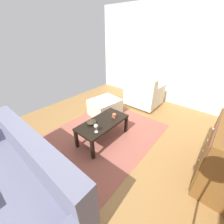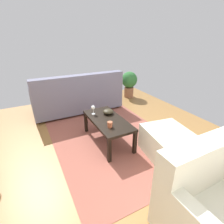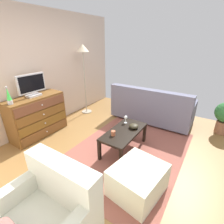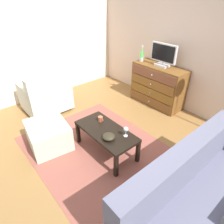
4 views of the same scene
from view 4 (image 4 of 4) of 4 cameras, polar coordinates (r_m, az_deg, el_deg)
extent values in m
cube|color=olive|center=(3.45, -2.26, -8.91)|extent=(5.21, 4.59, 0.05)
cube|color=beige|center=(4.29, 20.44, 17.44)|extent=(5.21, 0.12, 2.58)
cube|color=silver|center=(4.80, -21.51, 18.63)|extent=(0.12, 4.59, 2.58)
cube|color=brown|center=(3.22, -2.86, -11.80)|extent=(2.60, 1.90, 0.01)
cube|color=brown|center=(4.47, 13.06, 7.48)|extent=(1.17, 0.45, 0.87)
cube|color=brown|center=(4.43, 10.73, 3.14)|extent=(1.11, 0.02, 0.18)
sphere|color=silver|center=(4.42, 10.59, 3.07)|extent=(0.03, 0.03, 0.03)
cube|color=brown|center=(4.34, 10.99, 5.49)|extent=(1.11, 0.02, 0.18)
sphere|color=silver|center=(4.33, 10.85, 5.43)|extent=(0.03, 0.03, 0.03)
cube|color=brown|center=(4.26, 11.27, 7.95)|extent=(1.11, 0.02, 0.18)
sphere|color=silver|center=(4.24, 11.13, 7.89)|extent=(0.03, 0.03, 0.03)
cube|color=brown|center=(4.18, 11.57, 10.49)|extent=(1.11, 0.02, 0.18)
sphere|color=silver|center=(4.17, 11.42, 10.44)|extent=(0.03, 0.03, 0.03)
cube|color=silver|center=(4.31, 14.23, 12.98)|extent=(0.28, 0.18, 0.04)
cylinder|color=silver|center=(4.29, 14.31, 13.54)|extent=(0.04, 0.04, 0.05)
cube|color=silver|center=(4.24, 14.69, 16.19)|extent=(0.58, 0.05, 0.36)
cube|color=black|center=(4.22, 14.47, 16.15)|extent=(0.53, 0.01, 0.31)
cylinder|color=#B7B7BC|center=(4.55, 8.48, 14.85)|extent=(0.09, 0.09, 0.08)
cone|color=#3FD84C|center=(4.51, 8.63, 16.67)|extent=(0.08, 0.08, 0.22)
cylinder|color=#B7B7BC|center=(4.48, 8.76, 18.21)|extent=(0.04, 0.04, 0.03)
cube|color=black|center=(3.54, -3.85, -3.26)|extent=(0.05, 0.05, 0.38)
cube|color=black|center=(3.00, 7.48, -11.29)|extent=(0.05, 0.05, 0.38)
cube|color=black|center=(3.36, -9.72, -5.97)|extent=(0.05, 0.05, 0.38)
cube|color=black|center=(2.78, 1.18, -15.34)|extent=(0.05, 0.05, 0.38)
cube|color=black|center=(3.01, -1.74, -5.54)|extent=(1.02, 0.49, 0.04)
cylinder|color=silver|center=(2.89, 3.95, -6.85)|extent=(0.06, 0.06, 0.00)
cylinder|color=silver|center=(2.86, 3.99, -6.12)|extent=(0.01, 0.01, 0.09)
sphere|color=silver|center=(2.82, 4.04, -4.95)|extent=(0.07, 0.07, 0.07)
cylinder|color=#AB583A|center=(3.17, -3.36, -2.01)|extent=(0.08, 0.08, 0.08)
torus|color=#AB583A|center=(3.13, -2.81, -2.34)|extent=(0.05, 0.01, 0.05)
ellipsoid|color=#2D2819|center=(2.81, -0.96, -7.13)|extent=(0.18, 0.18, 0.08)
cylinder|color=#332319|center=(3.35, 25.91, -13.29)|extent=(0.05, 0.05, 0.05)
cube|color=slate|center=(2.53, 24.50, -24.36)|extent=(0.85, 1.98, 0.37)
cube|color=slate|center=(2.28, 19.68, -14.04)|extent=(0.20, 1.98, 0.48)
cylinder|color=#332319|center=(4.91, -15.84, 3.99)|extent=(0.05, 0.05, 0.05)
cylinder|color=#332319|center=(4.71, -23.55, 1.16)|extent=(0.05, 0.05, 0.05)
cylinder|color=#332319|center=(4.39, -12.10, 1.09)|extent=(0.05, 0.05, 0.05)
cylinder|color=#332319|center=(4.17, -20.59, -2.23)|extent=(0.05, 0.05, 0.05)
cube|color=beige|center=(4.43, -18.48, 3.49)|extent=(0.80, 0.88, 0.38)
cube|color=beige|center=(4.00, -17.69, 7.13)|extent=(0.20, 0.88, 0.44)
cube|color=beige|center=(4.44, -14.69, 8.34)|extent=(0.76, 0.12, 0.20)
cube|color=beige|center=(4.21, -23.78, 5.24)|extent=(0.76, 0.12, 0.20)
cylinder|color=#88544E|center=(4.52, -20.76, 7.44)|extent=(0.16, 0.40, 0.16)
cube|color=beige|center=(3.41, -17.87, -6.33)|extent=(0.78, 0.69, 0.41)
cylinder|color=#A59E8C|center=(4.05, 28.73, -5.78)|extent=(0.28, 0.28, 0.02)
camera|label=1|loc=(3.04, 45.46, 16.91)|focal=22.41mm
camera|label=2|loc=(4.90, -9.39, 25.35)|focal=27.95mm
camera|label=3|loc=(4.23, -40.49, 21.26)|focal=26.61mm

